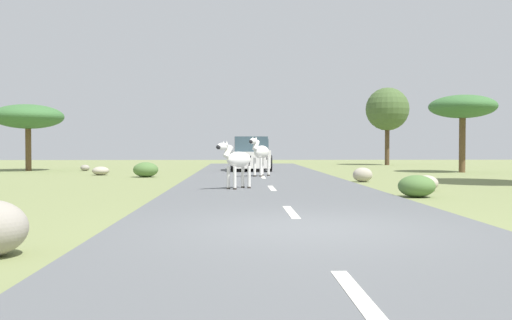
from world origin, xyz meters
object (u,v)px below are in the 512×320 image
zebra_1 (237,160)px  rock_1 (363,175)px  car_1 (250,155)px  car_0 (256,153)px  tree_2 (28,117)px  rock_3 (427,183)px  rock_2 (101,171)px  tree_4 (387,109)px  rock_0 (85,168)px  bush_0 (146,170)px  bush_2 (417,186)px  tree_1 (463,107)px  zebra_0 (261,153)px

zebra_1 → rock_1: size_ratio=1.98×
car_1 → car_0: bearing=85.2°
tree_2 → rock_3: 21.70m
rock_1 → rock_2: rock_1 is taller
zebra_1 → tree_2: bearing=-8.9°
tree_4 → rock_0: (-18.46, -8.53, -3.70)m
car_1 → tree_4: (9.70, 9.50, 3.01)m
car_1 → rock_1: size_ratio=6.16×
bush_0 → rock_3: size_ratio=1.59×
car_0 → bush_2: size_ratio=4.63×
tree_4 → bush_2: size_ratio=5.70×
tree_1 → rock_1: size_ratio=5.41×
zebra_0 → tree_1: 11.25m
rock_3 → car_0: bearing=101.1°
tree_1 → rock_0: 19.66m
rock_0 → rock_2: (1.93, -4.52, 0.03)m
car_0 → tree_2: size_ratio=1.20×
zebra_0 → car_0: 14.64m
zebra_0 → rock_0: (-9.06, 6.61, -0.88)m
car_1 → rock_2: (-6.82, -3.54, -0.65)m
car_0 → rock_2: (-7.37, -12.55, -0.65)m
zebra_1 → rock_3: zebra_1 is taller
zebra_1 → bush_2: zebra_1 is taller
zebra_1 → tree_4: 24.46m
rock_1 → rock_2: 11.90m
zebra_0 → bush_0: (-4.83, 0.40, -0.72)m
tree_2 → rock_3: (16.55, -13.78, -2.62)m
bush_0 → rock_3: 12.05m
zebra_0 → bush_2: size_ratio=1.76×
tree_2 → tree_4: (21.41, 8.54, 1.01)m
zebra_1 → bush_2: size_ratio=1.49×
car_1 → zebra_0: bearing=-88.2°
bush_2 → rock_0: bearing=128.8°
zebra_1 → rock_3: size_ratio=2.12×
tree_4 → bush_2: (-5.78, -24.27, -3.58)m
tree_2 → bush_2: bearing=-45.2°
zebra_0 → tree_2: bearing=-1.4°
bush_2 → rock_0: (-12.67, 15.73, -0.12)m
tree_2 → rock_0: (2.96, 0.01, -2.69)m
rock_2 → rock_3: 14.90m
zebra_1 → bush_2: (4.58, -2.31, -0.61)m
bush_0 → bush_2: 12.73m
rock_0 → rock_2: rock_2 is taller
tree_1 → rock_3: bearing=-116.5°
tree_1 → rock_0: bearing=172.9°
rock_1 → bush_0: bearing=157.6°
car_0 → rock_3: (4.29, -21.82, -0.62)m
zebra_1 → rock_0: 15.69m
tree_4 → tree_2: bearing=-158.3°
tree_2 → bush_2: 22.32m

